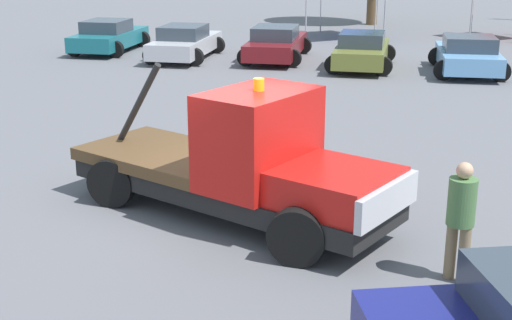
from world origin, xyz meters
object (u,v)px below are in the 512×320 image
Objects in this scene: tow_truck at (246,166)px; person_near_truck at (461,214)px; parked_car_silver at (185,43)px; parked_car_skyblue at (468,55)px; parked_car_maroon at (276,43)px; traffic_cone at (256,144)px; parked_car_olive at (362,51)px; parked_car_teal at (109,36)px.

tow_truck is 3.75m from person_near_truck.
person_near_truck is at bearing -151.60° from parked_car_silver.
tow_truck is 15.66m from parked_car_skyblue.
parked_car_maroon is 12.77m from traffic_cone.
parked_car_maroon is at bearing 56.13° from person_near_truck.
parked_car_olive reaches higher than traffic_cone.
parked_car_maroon reaches higher than traffic_cone.
tow_truck is 17.00m from parked_car_silver.
tow_truck reaches higher than parked_car_silver.
parked_car_skyblue is at bearing -98.06° from parked_car_teal.
parked_car_silver is at bearing 136.07° from tow_truck.
parked_car_maroon is at bearing 76.23° from parked_car_skyblue.
parked_car_silver is at bearing 96.73° from parked_car_maroon.
parked_car_maroon is 1.11× the size of parked_car_olive.
parked_car_maroon is at bearing 72.07° from parked_car_olive.
parked_car_silver is (-11.02, 16.52, -0.36)m from person_near_truck.
traffic_cone is (3.03, -12.40, -0.40)m from parked_car_maroon.
person_near_truck is 0.35× the size of parked_car_maroon.
parked_car_silver is 7.00m from parked_car_olive.
person_near_truck is at bearing -163.08° from parked_car_maroon.
parked_car_silver is (3.77, -0.76, 0.00)m from parked_car_teal.
tow_truck is at bearing -159.15° from parked_car_silver.
person_near_truck is 22.76m from parked_car_teal.
parked_car_olive is at bearing 83.22° from parked_car_skyblue.
parked_car_olive is (-0.49, 15.25, -0.32)m from tow_truck.
tow_truck is 11.52× the size of traffic_cone.
parked_car_silver is at bearing -106.73° from parked_car_teal.
parked_car_olive is (3.51, -0.83, -0.00)m from parked_car_maroon.
tow_truck reaches higher than parked_car_skyblue.
parked_car_silver and parked_car_olive have the same top height.
parked_car_teal and parked_car_skyblue have the same top height.
parked_car_teal is 0.92× the size of parked_car_maroon.
parked_car_silver is 3.59m from parked_car_maroon.
parked_car_olive and parked_car_skyblue have the same top height.
parked_car_maroon is 9.08× the size of traffic_cone.
parked_car_teal is at bearing 79.48° from parked_car_skyblue.
person_near_truck is at bearing -47.75° from traffic_cone.
parked_car_teal is (-11.26, 16.02, -0.32)m from tow_truck.
parked_car_skyblue is (3.75, 0.06, 0.00)m from parked_car_olive.
parked_car_silver is 1.08× the size of parked_car_skyblue.
parked_car_teal is 7.27m from parked_car_maroon.
parked_car_teal is at bearing 145.02° from tow_truck.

